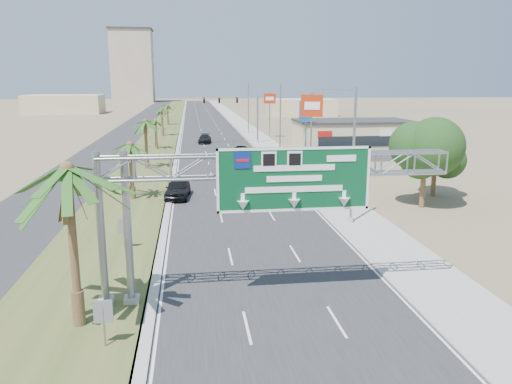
{
  "coord_description": "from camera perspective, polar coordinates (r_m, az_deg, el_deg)",
  "views": [
    {
      "loc": [
        -4.2,
        -12.69,
        10.44
      ],
      "look_at": [
        -0.55,
        15.07,
        4.2
      ],
      "focal_mm": 35.0,
      "sensor_mm": 36.0,
      "label": 1
    }
  ],
  "objects": [
    {
      "name": "palm_near",
      "position": [
        21.57,
        -20.8,
        2.38
      ],
      "size": [
        5.7,
        5.7,
        8.35
      ],
      "color": "brown",
      "rests_on": "ground"
    },
    {
      "name": "road",
      "position": [
        123.2,
        -5.55,
        7.66
      ],
      "size": [
        12.0,
        300.0,
        0.02
      ],
      "primitive_type": "cube",
      "color": "#28282B",
      "rests_on": "ground"
    },
    {
      "name": "streetlight_near",
      "position": [
        36.99,
        10.74,
        3.41
      ],
      "size": [
        3.27,
        0.44,
        10.0
      ],
      "color": "gray",
      "rests_on": "ground"
    },
    {
      "name": "sidewalk_right",
      "position": [
        123.78,
        -1.58,
        7.75
      ],
      "size": [
        4.0,
        300.0,
        0.1
      ],
      "primitive_type": "cube",
      "color": "#9E9B93",
      "rests_on": "ground"
    },
    {
      "name": "median_grass",
      "position": [
        123.26,
        -10.24,
        7.55
      ],
      "size": [
        7.0,
        300.0,
        0.12
      ],
      "primitive_type": "cube",
      "color": "#3A4E22",
      "rests_on": "ground"
    },
    {
      "name": "palm_row_e",
      "position": [
        97.98,
        -10.71,
        9.23
      ],
      "size": [
        3.99,
        3.99,
        6.15
      ],
      "color": "brown",
      "rests_on": "ground"
    },
    {
      "name": "car_right_lane",
      "position": [
        70.56,
        -1.74,
        4.64
      ],
      "size": [
        3.04,
        5.39,
        1.42
      ],
      "primitive_type": "imported",
      "rotation": [
        0.0,
        0.0,
        -0.14
      ],
      "color": "gray",
      "rests_on": "ground"
    },
    {
      "name": "opposing_road",
      "position": [
        123.8,
        -13.51,
        7.4
      ],
      "size": [
        8.0,
        300.0,
        0.02
      ],
      "primitive_type": "cube",
      "color": "#28282B",
      "rests_on": "ground"
    },
    {
      "name": "signal_mast",
      "position": [
        85.36,
        -1.18,
        8.82
      ],
      "size": [
        10.28,
        0.71,
        8.0
      ],
      "color": "gray",
      "rests_on": "ground"
    },
    {
      "name": "building_distant_right",
      "position": [
        156.67,
        5.21,
        9.62
      ],
      "size": [
        20.0,
        12.0,
        5.0
      ],
      "primitive_type": "cube",
      "color": "#CDBE8A",
      "rests_on": "ground"
    },
    {
      "name": "median_signback_b",
      "position": [
        32.27,
        -14.88,
        -4.04
      ],
      "size": [
        0.75,
        0.08,
        2.08
      ],
      "color": "gray",
      "rests_on": "ground"
    },
    {
      "name": "palm_row_d",
      "position": [
        79.1,
        -11.42,
        7.96
      ],
      "size": [
        3.99,
        3.99,
        5.45
      ],
      "color": "brown",
      "rests_on": "ground"
    },
    {
      "name": "pole_sign_red_far",
      "position": [
        93.41,
        1.56,
        10.23
      ],
      "size": [
        2.13,
        1.17,
        8.39
      ],
      "color": "gray",
      "rests_on": "ground"
    },
    {
      "name": "streetlight_mid",
      "position": [
        65.95,
        2.61,
        7.56
      ],
      "size": [
        3.27,
        0.44,
        10.0
      ],
      "color": "gray",
      "rests_on": "ground"
    },
    {
      "name": "palm_row_b",
      "position": [
        45.34,
        -14.2,
        5.17
      ],
      "size": [
        3.99,
        3.99,
        5.95
      ],
      "color": "brown",
      "rests_on": "ground"
    },
    {
      "name": "oak_near",
      "position": [
        43.59,
        18.78,
        4.11
      ],
      "size": [
        4.5,
        4.5,
        6.8
      ],
      "color": "brown",
      "rests_on": "ground"
    },
    {
      "name": "pole_sign_red_near",
      "position": [
        55.45,
        6.38,
        9.21
      ],
      "size": [
        2.35,
        1.12,
        9.21
      ],
      "color": "gray",
      "rests_on": "ground"
    },
    {
      "name": "car_far",
      "position": [
        86.47,
        -5.89,
        6.06
      ],
      "size": [
        2.49,
        5.18,
        1.46
      ],
      "primitive_type": "imported",
      "rotation": [
        0.0,
        0.0,
        -0.09
      ],
      "color": "black",
      "rests_on": "ground"
    },
    {
      "name": "store_building",
      "position": [
        83.36,
        10.95,
        6.53
      ],
      "size": [
        18.0,
        10.0,
        4.0
      ],
      "primitive_type": "cube",
      "color": "#CDBE8A",
      "rests_on": "ground"
    },
    {
      "name": "palm_row_f",
      "position": [
        122.94,
        -10.09,
        9.71
      ],
      "size": [
        3.99,
        3.99,
        5.75
      ],
      "color": "brown",
      "rests_on": "ground"
    },
    {
      "name": "car_mid_lane",
      "position": [
        66.41,
        -2.56,
        4.09
      ],
      "size": [
        1.68,
        4.08,
        1.31
      ],
      "primitive_type": "imported",
      "rotation": [
        0.0,
        0.0,
        0.07
      ],
      "color": "maroon",
      "rests_on": "ground"
    },
    {
      "name": "sign_gantry",
      "position": [
        23.25,
        0.4,
        1.7
      ],
      "size": [
        16.75,
        1.24,
        7.5
      ],
      "color": "gray",
      "rests_on": "ground"
    },
    {
      "name": "median_signback_a",
      "position": [
        21.05,
        -17.05,
        -13.31
      ],
      "size": [
        0.75,
        0.08,
        2.08
      ],
      "color": "gray",
      "rests_on": "ground"
    },
    {
      "name": "palm_row_c",
      "position": [
        61.11,
        -12.56,
        7.79
      ],
      "size": [
        3.99,
        3.99,
        6.75
      ],
      "color": "brown",
      "rests_on": "ground"
    },
    {
      "name": "pole_sign_blue",
      "position": [
        75.74,
        5.73,
        8.95
      ],
      "size": [
        2.0,
        0.84,
        7.75
      ],
      "color": "gray",
      "rests_on": "ground"
    },
    {
      "name": "streetlight_far",
      "position": [
        101.51,
        -0.98,
        9.33
      ],
      "size": [
        3.27,
        0.44,
        10.0
      ],
      "color": "gray",
      "rests_on": "ground"
    },
    {
      "name": "building_distant_left",
      "position": [
        177.6,
        -21.05,
        9.35
      ],
      "size": [
        24.0,
        14.0,
        6.0
      ],
      "primitive_type": "cube",
      "color": "#CDBE8A",
      "rests_on": "ground"
    },
    {
      "name": "oak_far",
      "position": [
        48.57,
        19.85,
        3.99
      ],
      "size": [
        3.5,
        3.5,
        5.6
      ],
      "color": "brown",
      "rests_on": "ground"
    },
    {
      "name": "car_left_lane",
      "position": [
        45.96,
        -8.94,
        0.38
      ],
      "size": [
        2.53,
        5.23,
        1.72
      ],
      "primitive_type": "imported",
      "rotation": [
        0.0,
        0.0,
        -0.1
      ],
      "color": "black",
      "rests_on": "ground"
    },
    {
      "name": "tower_distant",
      "position": [
        264.25,
        -13.93,
        13.75
      ],
      "size": [
        20.0,
        16.0,
        35.0
      ],
      "primitive_type": "cube",
      "color": "tan",
      "rests_on": "ground"
    }
  ]
}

